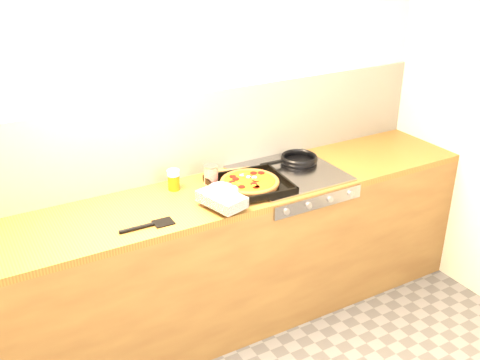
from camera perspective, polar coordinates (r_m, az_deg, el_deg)
room_shell at (r=3.34m, az=-4.12°, el=4.69°), size 3.20×3.20×3.20m
counter_run at (r=3.42m, az=-1.63°, el=-7.85°), size 3.20×0.62×0.90m
stovetop at (r=3.41m, az=4.95°, el=0.66°), size 0.60×0.56×0.02m
pizza_on_tray at (r=3.13m, az=0.15°, el=-0.69°), size 0.59×0.48×0.07m
frying_pan at (r=3.54m, az=5.94°, el=2.11°), size 0.40×0.25×0.04m
tomato_can at (r=3.25m, az=-2.97°, el=0.52°), size 0.09×0.09×0.12m
juice_glass at (r=3.20m, az=-6.76°, el=0.03°), size 0.08×0.08×0.12m
wooden_spoon at (r=3.44m, az=-0.60°, el=1.07°), size 0.30×0.11×0.02m
black_spatula at (r=2.86m, az=-9.34°, el=-4.59°), size 0.28×0.09×0.02m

